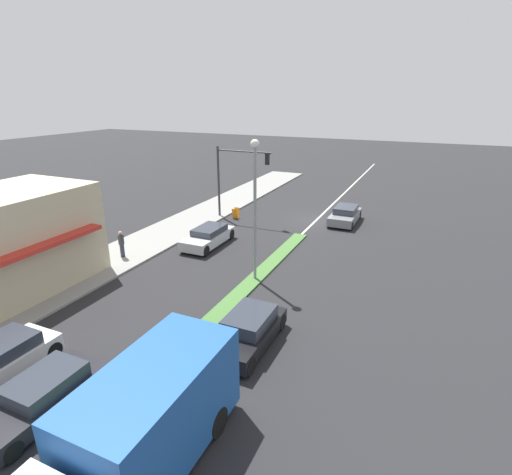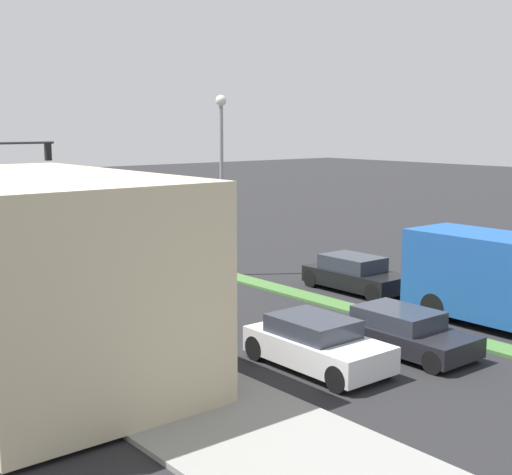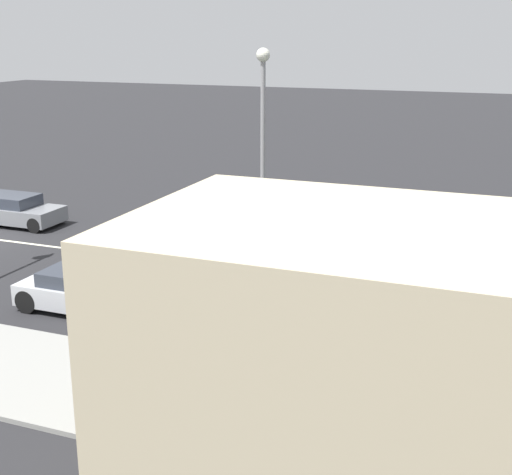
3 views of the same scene
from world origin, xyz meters
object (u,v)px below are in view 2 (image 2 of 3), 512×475
object	(u,v)px
street_lamp	(221,161)
suv_grey	(126,225)
suv_black	(355,274)
van_white	(317,344)
sedan_silver	(75,263)
sedan_dark	(402,331)
pedestrian	(29,283)

from	to	relation	value
street_lamp	suv_grey	xyz separation A→B (m)	(-2.20, -12.22, -4.16)
suv_grey	suv_black	bearing A→B (deg)	90.00
street_lamp	van_white	size ratio (longest dim) A/B	1.88
van_white	sedan_silver	xyz separation A→B (m)	(0.00, -14.40, -0.03)
sedan_dark	suv_black	bearing A→B (deg)	-126.90
van_white	suv_grey	distance (m)	24.18
sedan_silver	suv_black	distance (m)	11.57
suv_grey	van_white	bearing A→B (deg)	72.68
suv_black	street_lamp	bearing A→B (deg)	-68.29
sedan_dark	pedestrian	bearing A→B (deg)	-59.25
street_lamp	sedan_dark	size ratio (longest dim) A/B	1.80
sedan_silver	sedan_dark	distance (m)	15.18
sedan_dark	suv_grey	bearing A→B (deg)	-100.56
van_white	suv_black	size ratio (longest dim) A/B	0.96
suv_grey	sedan_dark	distance (m)	24.01
pedestrian	van_white	bearing A→B (deg)	109.37
suv_grey	sedan_silver	bearing A→B (deg)	50.35
street_lamp	sedan_silver	world-z (taller)	street_lamp
suv_grey	street_lamp	bearing A→B (deg)	79.79
street_lamp	sedan_dark	bearing A→B (deg)	79.07
sedan_silver	suv_grey	size ratio (longest dim) A/B	1.05
pedestrian	sedan_silver	size ratio (longest dim) A/B	0.38
sedan_silver	suv_black	world-z (taller)	suv_black
sedan_silver	sedan_dark	size ratio (longest dim) A/B	1.06
van_white	pedestrian	bearing A→B (deg)	-70.63
suv_grey	sedan_dark	bearing A→B (deg)	79.44
street_lamp	suv_grey	distance (m)	13.09
van_white	suv_grey	size ratio (longest dim) A/B	0.96
sedan_silver	sedan_dark	bearing A→B (deg)	100.63
van_white	suv_black	xyz separation A→B (m)	(-7.20, -5.34, 0.00)
street_lamp	pedestrian	distance (m)	9.42
suv_black	suv_grey	world-z (taller)	suv_black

